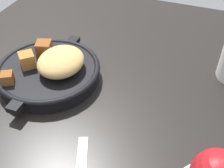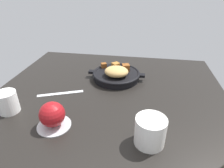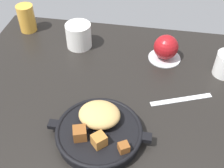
% 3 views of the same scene
% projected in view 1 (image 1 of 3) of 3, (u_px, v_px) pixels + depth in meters
% --- Properties ---
extents(ground_plane, '(0.94, 0.83, 0.02)m').
position_uv_depth(ground_plane, '(100.00, 99.00, 0.59)').
color(ground_plane, black).
extents(cast_iron_skillet, '(0.26, 0.22, 0.07)m').
position_uv_depth(cast_iron_skillet, '(50.00, 70.00, 0.61)').
color(cast_iron_skillet, black).
rests_on(cast_iron_skillet, ground_plane).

